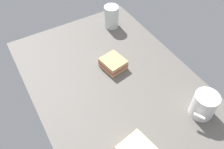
{
  "coord_description": "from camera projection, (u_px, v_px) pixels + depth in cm",
  "views": [
    {
      "loc": [
        -54.57,
        32.19,
        76.5
      ],
      "look_at": [
        0.0,
        0.0,
        5.0
      ],
      "focal_mm": 37.88,
      "sensor_mm": 36.0,
      "label": 1
    }
  ],
  "objects": [
    {
      "name": "sandwich_side",
      "position": [
        113.0,
        64.0,
        1.01
      ],
      "size": [
        10.94,
        10.15,
        4.4
      ],
      "color": "tan",
      "rests_on": "tabletop"
    },
    {
      "name": "tabletop",
      "position": [
        112.0,
        81.0,
        0.99
      ],
      "size": [
        90.0,
        64.0,
        2.0
      ],
      "primitive_type": "cube",
      "color": "#5B5651",
      "rests_on": "ground"
    },
    {
      "name": "glass_of_milk",
      "position": [
        111.0,
        18.0,
        1.18
      ],
      "size": [
        7.21,
        7.21,
        11.17
      ],
      "color": "silver",
      "rests_on": "tabletop"
    },
    {
      "name": "coffee_mug_black",
      "position": [
        204.0,
        105.0,
        0.83
      ],
      "size": [
        9.09,
        10.89,
        9.96
      ],
      "color": "white",
      "rests_on": "tabletop"
    }
  ]
}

